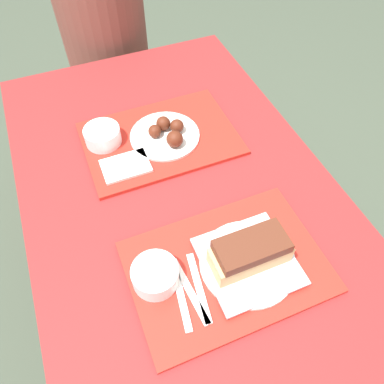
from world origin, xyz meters
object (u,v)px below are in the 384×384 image
brisket_sandwich_plate (249,256)px  person_seated_across (104,27)px  tray_near (227,267)px  bowl_coleslaw_near (155,275)px  bowl_coleslaw_far (102,135)px  tray_far (160,138)px  wings_plate_far (167,133)px

brisket_sandwich_plate → person_seated_across: person_seated_across is taller
tray_near → bowl_coleslaw_near: bowl_coleslaw_near is taller
bowl_coleslaw_near → brisket_sandwich_plate: bearing=-11.2°
person_seated_across → bowl_coleslaw_far: bearing=-103.7°
tray_far → bowl_coleslaw_near: bowl_coleslaw_near is taller
tray_near → tray_far: bearing=90.5°
tray_near → brisket_sandwich_plate: brisket_sandwich_plate is taller
tray_far → brisket_sandwich_plate: 0.48m
bowl_coleslaw_near → wings_plate_far: (0.18, 0.42, -0.01)m
tray_near → tray_far: size_ratio=1.00×
bowl_coleslaw_near → bowl_coleslaw_far: 0.48m
bowl_coleslaw_near → wings_plate_far: 0.46m
tray_near → bowl_coleslaw_far: (-0.17, 0.51, 0.03)m
brisket_sandwich_plate → wings_plate_far: 0.47m
tray_far → wings_plate_far: 0.03m
brisket_sandwich_plate → bowl_coleslaw_far: brisket_sandwich_plate is taller
wings_plate_far → bowl_coleslaw_near: bearing=-113.0°
tray_far → wings_plate_far: wings_plate_far is taller
brisket_sandwich_plate → bowl_coleslaw_far: 0.56m
bowl_coleslaw_near → brisket_sandwich_plate: 0.22m
tray_near → bowl_coleslaw_far: size_ratio=4.28×
bowl_coleslaw_near → bowl_coleslaw_far: bearing=90.1°
tray_far → bowl_coleslaw_near: 0.46m
tray_far → bowl_coleslaw_near: size_ratio=4.28×
tray_near → person_seated_across: bearing=90.2°
tray_far → brisket_sandwich_plate: brisket_sandwich_plate is taller
tray_near → tray_far: 0.46m
tray_near → person_seated_across: 1.17m
tray_far → person_seated_across: size_ratio=0.61×
tray_far → wings_plate_far: bearing=-26.2°
person_seated_across → tray_near: bearing=-89.8°
brisket_sandwich_plate → person_seated_across: (-0.05, 1.18, -0.04)m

